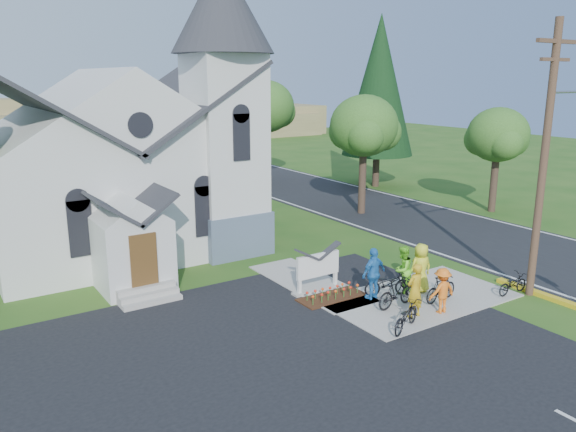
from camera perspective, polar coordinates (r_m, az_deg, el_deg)
ground at (r=20.34m, az=11.21°, el=-9.56°), size 120.00×120.00×0.00m
parking_lot at (r=15.10m, az=-3.45°, el=-18.14°), size 20.00×16.00×0.02m
road at (r=37.39m, az=6.22°, el=1.52°), size 8.00×90.00×0.02m
sidewalk at (r=21.65m, az=13.16°, el=-8.11°), size 7.00×4.00×0.05m
church at (r=26.94m, az=-16.36°, el=7.49°), size 12.35×12.00×13.00m
church_sign at (r=21.50m, az=3.05°, el=-5.05°), size 2.20×0.40×1.70m
flower_bed at (r=21.18m, az=4.47°, el=-8.25°), size 2.60×1.10×0.07m
utility_pole at (r=22.13m, az=24.72°, el=5.89°), size 3.45×0.28×10.00m
tree_road_near at (r=33.38m, az=7.73°, el=9.01°), size 4.00×4.00×7.05m
tree_road_mid at (r=43.37m, az=-2.31°, el=11.00°), size 4.40×4.40×7.80m
tree_road_far at (r=35.87m, az=20.56°, el=7.67°), size 3.60×3.60×6.30m
conifer at (r=42.07m, az=9.25°, el=12.94°), size 5.20×5.20×12.40m
distant_hills at (r=71.68m, az=-19.91°, el=8.48°), size 61.00×10.00×5.60m
cyclist_0 at (r=19.62m, az=12.76°, el=-7.37°), size 0.72×0.49×1.91m
bike_0 at (r=18.78m, az=11.89°, el=-9.92°), size 1.90×1.29×0.94m
cyclist_1 at (r=21.64m, az=11.54°, el=-5.36°), size 1.07×0.94×1.84m
bike_1 at (r=20.43m, az=10.99°, el=-7.64°), size 1.84×0.64×1.09m
cyclist_2 at (r=20.91m, az=8.69°, el=-5.77°), size 1.19×0.60×1.95m
bike_2 at (r=21.40m, az=10.09°, el=-6.77°), size 1.93×1.25×0.96m
cyclist_3 at (r=20.25m, az=15.37°, el=-7.30°), size 1.09×0.70×1.61m
bike_3 at (r=21.33m, az=15.27°, el=-7.10°), size 1.67×0.60×0.98m
cyclist_4 at (r=21.88m, az=13.33°, el=-5.15°), size 1.02×0.76×1.90m
bike_4 at (r=22.89m, az=21.85°, el=-6.41°), size 1.53×0.56×0.80m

